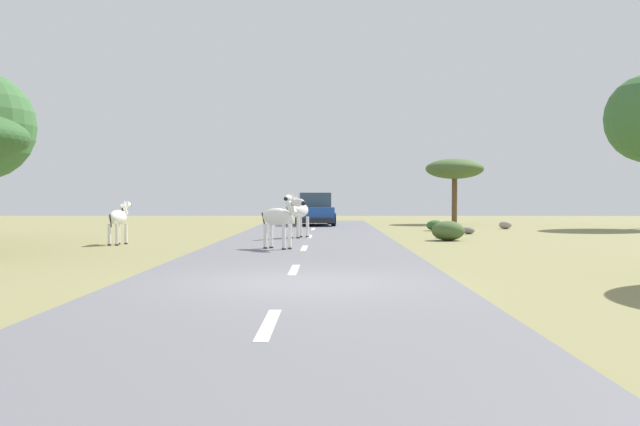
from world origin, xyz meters
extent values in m
plane|color=olive|center=(0.00, 0.00, 0.00)|extent=(90.00, 90.00, 0.00)
cube|color=slate|center=(-0.24, 0.00, 0.03)|extent=(6.00, 64.00, 0.05)
cube|color=silver|center=(-0.24, -4.00, 0.05)|extent=(0.16, 2.00, 0.01)
cube|color=silver|center=(-0.24, 2.00, 0.05)|extent=(0.16, 2.00, 0.01)
cube|color=silver|center=(-0.24, 8.00, 0.05)|extent=(0.16, 2.00, 0.01)
cube|color=silver|center=(-0.24, 14.00, 0.05)|extent=(0.16, 2.00, 0.01)
cube|color=silver|center=(-0.24, 20.00, 0.05)|extent=(0.16, 2.00, 0.01)
cube|color=silver|center=(-0.24, 26.00, 0.05)|extent=(0.16, 2.00, 0.01)
ellipsoid|color=silver|center=(-0.60, 13.15, 1.06)|extent=(0.91, 1.23, 0.54)
cylinder|color=silver|center=(-0.89, 12.88, 0.44)|extent=(0.15, 0.15, 0.78)
cylinder|color=#28231E|center=(-0.89, 12.88, 0.08)|extent=(0.18, 0.18, 0.05)
cylinder|color=silver|center=(-0.63, 12.75, 0.44)|extent=(0.15, 0.15, 0.78)
cylinder|color=#28231E|center=(-0.63, 12.75, 0.08)|extent=(0.18, 0.18, 0.05)
cylinder|color=silver|center=(-0.57, 13.55, 0.44)|extent=(0.15, 0.15, 0.78)
cylinder|color=#28231E|center=(-0.57, 13.55, 0.08)|extent=(0.18, 0.18, 0.05)
cylinder|color=silver|center=(-0.31, 13.43, 0.44)|extent=(0.15, 0.15, 0.78)
cylinder|color=#28231E|center=(-0.31, 13.43, 0.08)|extent=(0.18, 0.18, 0.05)
cylinder|color=silver|center=(-0.84, 12.66, 1.34)|extent=(0.36, 0.46, 0.46)
cube|color=black|center=(-0.84, 12.66, 1.43)|extent=(0.20, 0.36, 0.32)
ellipsoid|color=silver|center=(-0.95, 12.42, 1.51)|extent=(0.40, 0.54, 0.25)
ellipsoid|color=black|center=(-1.04, 12.24, 1.49)|extent=(0.21, 0.22, 0.15)
cone|color=silver|center=(-0.96, 12.56, 1.63)|extent=(0.12, 0.12, 0.15)
cone|color=silver|center=(-0.83, 12.50, 1.63)|extent=(0.12, 0.12, 0.15)
cylinder|color=black|center=(-0.35, 13.67, 0.96)|extent=(0.11, 0.16, 0.46)
ellipsoid|color=silver|center=(-1.00, 7.70, 0.98)|extent=(1.10, 0.95, 0.50)
cylinder|color=silver|center=(-0.80, 7.39, 0.41)|extent=(0.15, 0.15, 0.72)
cylinder|color=#28231E|center=(-0.80, 7.39, 0.07)|extent=(0.17, 0.17, 0.05)
cylinder|color=silver|center=(-0.64, 7.61, 0.41)|extent=(0.15, 0.15, 0.72)
cylinder|color=#28231E|center=(-0.64, 7.61, 0.07)|extent=(0.17, 0.17, 0.05)
cylinder|color=silver|center=(-1.36, 7.79, 0.41)|extent=(0.15, 0.15, 0.72)
cylinder|color=#28231E|center=(-1.36, 7.79, 0.07)|extent=(0.17, 0.17, 0.05)
cylinder|color=silver|center=(-1.21, 8.00, 0.41)|extent=(0.15, 0.15, 0.72)
cylinder|color=#28231E|center=(-1.21, 8.00, 0.07)|extent=(0.17, 0.17, 0.05)
cylinder|color=silver|center=(-0.59, 7.41, 1.24)|extent=(0.42, 0.37, 0.42)
cube|color=black|center=(-0.59, 7.41, 1.32)|extent=(0.31, 0.23, 0.29)
ellipsoid|color=silver|center=(-0.39, 7.26, 1.39)|extent=(0.49, 0.42, 0.23)
ellipsoid|color=black|center=(-0.24, 7.16, 1.38)|extent=(0.21, 0.20, 0.14)
cone|color=silver|center=(-0.52, 7.27, 1.51)|extent=(0.12, 0.12, 0.13)
cone|color=silver|center=(-0.44, 7.38, 1.51)|extent=(0.12, 0.12, 0.13)
cylinder|color=black|center=(-1.43, 8.00, 0.88)|extent=(0.14, 0.12, 0.43)
ellipsoid|color=silver|center=(-6.35, 10.03, 0.89)|extent=(0.54, 1.06, 0.48)
cylinder|color=silver|center=(-6.18, 10.34, 0.34)|extent=(0.11, 0.11, 0.69)
cylinder|color=#28231E|center=(-6.18, 10.34, 0.02)|extent=(0.13, 0.13, 0.05)
cylinder|color=silver|center=(-6.43, 10.38, 0.34)|extent=(0.11, 0.11, 0.69)
cylinder|color=#28231E|center=(-6.43, 10.38, 0.02)|extent=(0.13, 0.13, 0.05)
cylinder|color=silver|center=(-6.27, 9.69, 0.34)|extent=(0.11, 0.11, 0.69)
cylinder|color=#28231E|center=(-6.27, 9.69, 0.02)|extent=(0.13, 0.13, 0.05)
cylinder|color=silver|center=(-6.53, 9.72, 0.34)|extent=(0.11, 0.11, 0.69)
cylinder|color=#28231E|center=(-6.53, 9.72, 0.02)|extent=(0.13, 0.13, 0.05)
cylinder|color=silver|center=(-6.28, 10.51, 1.14)|extent=(0.23, 0.38, 0.41)
cube|color=black|center=(-6.28, 10.51, 1.22)|extent=(0.08, 0.34, 0.28)
ellipsoid|color=silver|center=(-6.25, 10.74, 1.29)|extent=(0.24, 0.46, 0.22)
ellipsoid|color=black|center=(-6.23, 10.92, 1.27)|extent=(0.15, 0.17, 0.13)
cone|color=silver|center=(-6.20, 10.63, 1.40)|extent=(0.09, 0.09, 0.13)
cone|color=silver|center=(-6.33, 10.65, 1.40)|extent=(0.09, 0.09, 0.13)
cylinder|color=black|center=(-6.43, 9.53, 0.80)|extent=(0.06, 0.15, 0.41)
cube|color=#1E479E|center=(-0.25, 24.72, 0.63)|extent=(2.10, 4.32, 0.80)
cube|color=#334751|center=(-0.27, 24.92, 1.41)|extent=(1.80, 2.31, 0.76)
cube|color=black|center=(-0.09, 22.56, 0.36)|extent=(1.72, 0.29, 0.24)
cylinder|color=black|center=(-1.05, 23.31, 0.39)|extent=(0.27, 0.69, 0.68)
cylinder|color=black|center=(0.74, 23.44, 0.39)|extent=(0.27, 0.69, 0.68)
cylinder|color=black|center=(-1.25, 26.00, 0.39)|extent=(0.27, 0.69, 0.68)
cylinder|color=black|center=(0.54, 26.13, 0.39)|extent=(0.27, 0.69, 0.68)
cylinder|color=brown|center=(7.79, 27.63, 1.31)|extent=(0.31, 0.31, 2.61)
ellipsoid|color=#425B2D|center=(7.79, 27.63, 3.20)|extent=(3.34, 3.34, 1.17)
ellipsoid|color=#425B2D|center=(4.74, 12.36, 0.35)|extent=(1.17, 1.05, 0.70)
ellipsoid|color=#2D5628|center=(5.42, 19.56, 0.25)|extent=(0.82, 0.74, 0.49)
ellipsoid|color=gray|center=(5.04, 13.85, 0.21)|extent=(0.78, 0.78, 0.42)
ellipsoid|color=gray|center=(9.11, 21.38, 0.20)|extent=(0.62, 0.47, 0.40)
ellipsoid|color=gray|center=(6.39, 16.80, 0.16)|extent=(0.50, 0.55, 0.31)
camera|label=1|loc=(0.45, -11.95, 1.54)|focal=38.32mm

